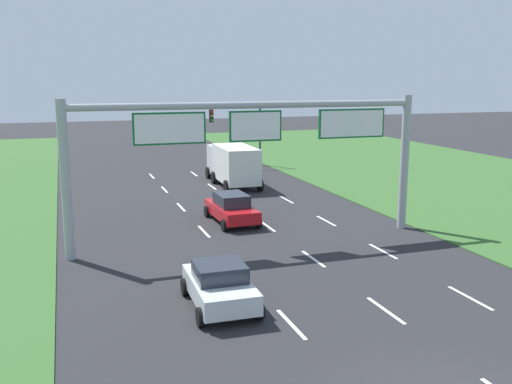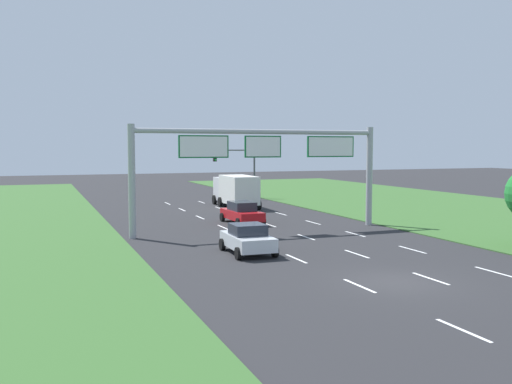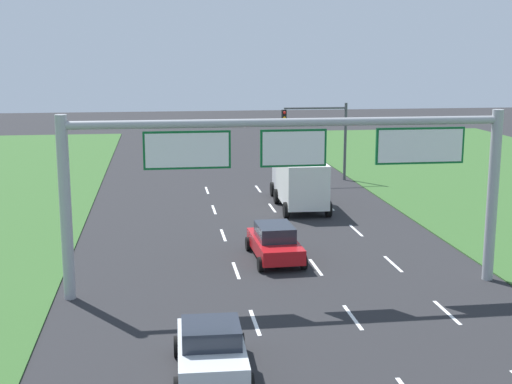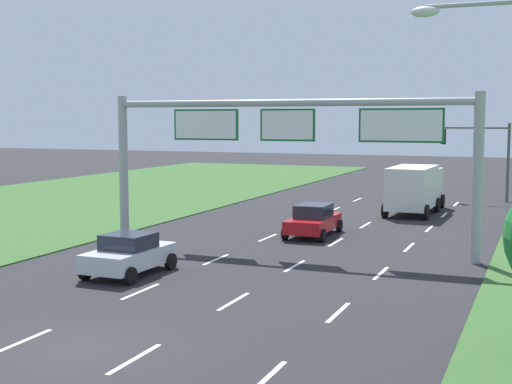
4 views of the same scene
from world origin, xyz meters
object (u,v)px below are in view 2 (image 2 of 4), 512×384
object	(u,v)px
box_truck	(236,190)
traffic_light_mast	(238,163)
car_near_red	(242,213)
sign_gantry	(263,157)
car_lead_silver	(248,239)

from	to	relation	value
box_truck	traffic_light_mast	size ratio (longest dim) A/B	1.32
car_near_red	sign_gantry	world-z (taller)	sign_gantry
box_truck	traffic_light_mast	distance (m)	9.14
car_near_red	car_lead_silver	bearing A→B (deg)	-110.04
car_near_red	box_truck	world-z (taller)	box_truck
car_near_red	box_truck	bearing A→B (deg)	71.53
car_lead_silver	traffic_light_mast	world-z (taller)	traffic_light_mast
car_lead_silver	sign_gantry	world-z (taller)	sign_gantry
car_lead_silver	car_near_red	bearing A→B (deg)	73.18
sign_gantry	traffic_light_mast	world-z (taller)	sign_gantry
car_near_red	traffic_light_mast	bearing A→B (deg)	69.85
traffic_light_mast	box_truck	bearing A→B (deg)	-110.50
car_lead_silver	sign_gantry	distance (m)	9.16
car_near_red	car_lead_silver	world-z (taller)	car_near_red
box_truck	traffic_light_mast	world-z (taller)	traffic_light_mast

